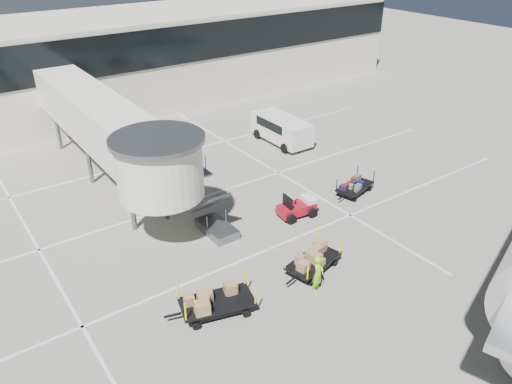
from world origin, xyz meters
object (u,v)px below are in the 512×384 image
baggage_tug (298,208)px  box_cart_far (217,302)px  minivan (280,127)px  ground_worker (318,274)px  suitcase_cart (356,186)px  box_cart_near (312,261)px

baggage_tug → box_cart_far: (-8.20, -4.40, 0.08)m
minivan → ground_worker: bearing=-122.0°
suitcase_cart → ground_worker: ground_worker is taller
box_cart_far → ground_worker: size_ratio=2.12×
ground_worker → minivan: (9.67, 15.31, 0.25)m
baggage_tug → box_cart_near: 5.29m
box_cart_near → suitcase_cart: bearing=17.1°
baggage_tug → box_cart_near: baggage_tug is taller
box_cart_far → minivan: (14.30, 13.91, 0.59)m
box_cart_near → ground_worker: size_ratio=1.94×
ground_worker → minivan: 18.11m
suitcase_cart → box_cart_far: (-13.01, -4.42, 0.14)m
baggage_tug → ground_worker: size_ratio=1.24×
suitcase_cart → box_cart_far: bearing=-175.2°
ground_worker → suitcase_cart: bearing=8.2°
baggage_tug → suitcase_cart: baggage_tug is taller
box_cart_near → minivan: size_ratio=0.69×
baggage_tug → box_cart_far: bearing=-145.9°
box_cart_far → minivan: minivan is taller
suitcase_cart → box_cart_near: box_cart_near is taller
suitcase_cart → minivan: bearing=68.3°
baggage_tug → box_cart_near: size_ratio=0.64×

